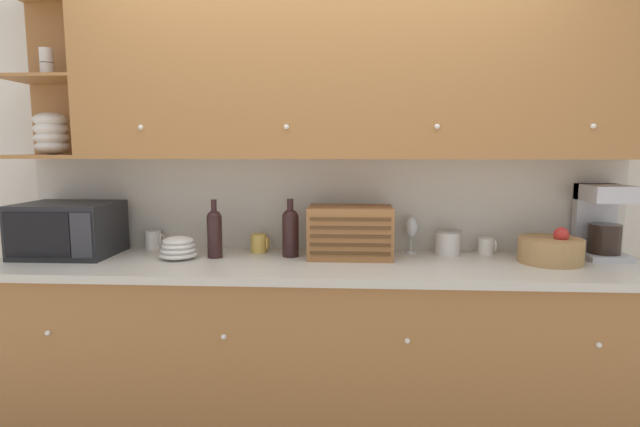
# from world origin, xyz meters

# --- Properties ---
(ground_plane) EXTENTS (24.00, 24.00, 0.00)m
(ground_plane) POSITION_xyz_m (0.00, 0.00, 0.00)
(ground_plane) COLOR slate
(wall_back) EXTENTS (5.77, 0.06, 2.60)m
(wall_back) POSITION_xyz_m (0.00, 0.03, 1.30)
(wall_back) COLOR silver
(wall_back) RESTS_ON ground_plane
(counter_unit) EXTENTS (3.39, 0.69, 0.92)m
(counter_unit) POSITION_xyz_m (-0.00, -0.33, 0.46)
(counter_unit) COLOR #A36B38
(counter_unit) RESTS_ON ground_plane
(backsplash_panel) EXTENTS (3.37, 0.01, 0.53)m
(backsplash_panel) POSITION_xyz_m (0.00, -0.01, 1.18)
(backsplash_panel) COLOR beige
(backsplash_panel) RESTS_ON counter_unit
(upper_cabinets) EXTENTS (3.37, 0.38, 0.89)m
(upper_cabinets) POSITION_xyz_m (0.17, -0.18, 1.89)
(upper_cabinets) COLOR #A36B38
(upper_cabinets) RESTS_ON backsplash_panel
(microwave) EXTENTS (0.49, 0.40, 0.29)m
(microwave) POSITION_xyz_m (-1.37, -0.26, 1.06)
(microwave) COLOR black
(microwave) RESTS_ON counter_unit
(mug_patterned_third) EXTENTS (0.10, 0.09, 0.11)m
(mug_patterned_third) POSITION_xyz_m (-0.97, -0.07, 0.98)
(mug_patterned_third) COLOR silver
(mug_patterned_third) RESTS_ON counter_unit
(bowl_stack_on_counter) EXTENTS (0.20, 0.20, 0.12)m
(bowl_stack_on_counter) POSITION_xyz_m (-0.75, -0.31, 0.98)
(bowl_stack_on_counter) COLOR silver
(bowl_stack_on_counter) RESTS_ON counter_unit
(second_wine_bottle) EXTENTS (0.08, 0.08, 0.31)m
(second_wine_bottle) POSITION_xyz_m (-0.56, -0.27, 1.06)
(second_wine_bottle) COLOR black
(second_wine_bottle) RESTS_ON counter_unit
(mug_blue_second) EXTENTS (0.10, 0.09, 0.10)m
(mug_blue_second) POSITION_xyz_m (-0.35, -0.12, 0.97)
(mug_blue_second) COLOR gold
(mug_blue_second) RESTS_ON counter_unit
(wine_bottle) EXTENTS (0.09, 0.09, 0.31)m
(wine_bottle) POSITION_xyz_m (-0.16, -0.22, 1.06)
(wine_bottle) COLOR black
(wine_bottle) RESTS_ON counter_unit
(bread_box) EXTENTS (0.45, 0.27, 0.27)m
(bread_box) POSITION_xyz_m (0.16, -0.22, 1.06)
(bread_box) COLOR #996033
(bread_box) RESTS_ON counter_unit
(wine_glass) EXTENTS (0.07, 0.07, 0.20)m
(wine_glass) POSITION_xyz_m (0.50, -0.07, 1.06)
(wine_glass) COLOR silver
(wine_glass) RESTS_ON counter_unit
(storage_canister) EXTENTS (0.14, 0.14, 0.14)m
(storage_canister) POSITION_xyz_m (0.69, -0.14, 0.99)
(storage_canister) COLOR silver
(storage_canister) RESTS_ON counter_unit
(mug) EXTENTS (0.09, 0.08, 0.09)m
(mug) POSITION_xyz_m (0.91, -0.10, 0.97)
(mug) COLOR silver
(mug) RESTS_ON counter_unit
(fruit_basket) EXTENTS (0.32, 0.32, 0.19)m
(fruit_basket) POSITION_xyz_m (1.18, -0.29, 0.99)
(fruit_basket) COLOR #A87F4C
(fruit_basket) RESTS_ON counter_unit
(coffee_maker) EXTENTS (0.21, 0.27, 0.39)m
(coffee_maker) POSITION_xyz_m (1.50, -0.13, 1.12)
(coffee_maker) COLOR #B7B7BC
(coffee_maker) RESTS_ON counter_unit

